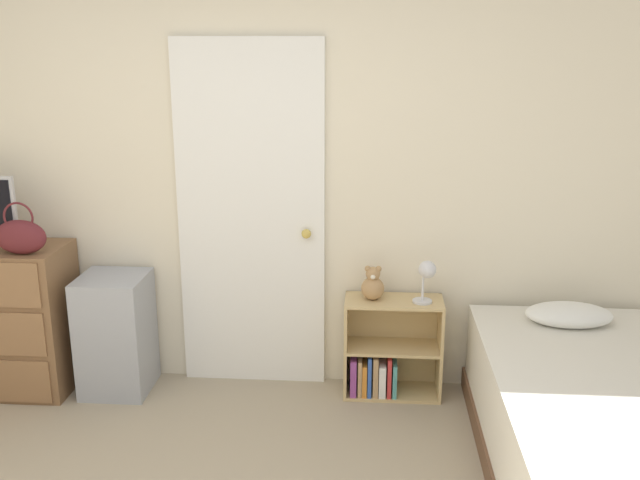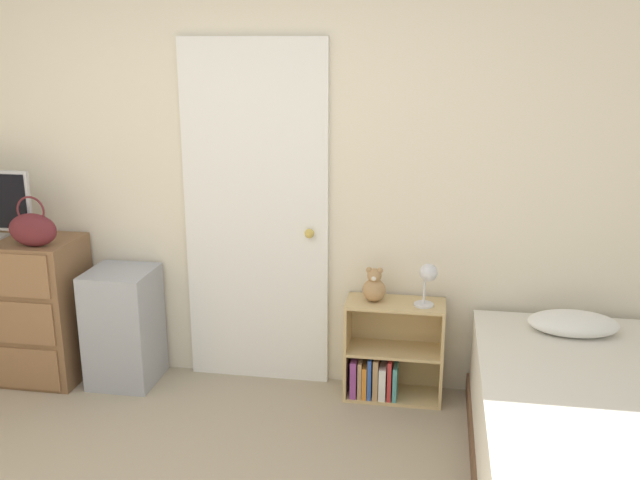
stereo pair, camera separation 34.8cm
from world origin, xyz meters
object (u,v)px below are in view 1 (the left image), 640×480
(desk_lamp, at_px, (427,274))
(bed, at_px, (602,434))
(handbag, at_px, (21,236))
(bookshelf, at_px, (386,356))
(teddy_bear, at_px, (373,285))
(storage_bin, at_px, (116,334))

(desk_lamp, distance_m, bed, 1.22)
(handbag, distance_m, desk_lamp, 2.26)
(bookshelf, distance_m, bed, 1.30)
(handbag, distance_m, teddy_bear, 1.98)
(desk_lamp, bearing_deg, bed, -46.14)
(handbag, relative_size, bookshelf, 0.50)
(desk_lamp, relative_size, bed, 0.13)
(handbag, distance_m, bookshelf, 2.17)
(bookshelf, distance_m, teddy_bear, 0.45)
(storage_bin, relative_size, desk_lamp, 2.83)
(handbag, xyz_separation_m, bed, (3.02, -0.63, -0.72))
(bookshelf, bearing_deg, teddy_bear, -177.44)
(handbag, relative_size, storage_bin, 0.42)
(teddy_bear, xyz_separation_m, desk_lamp, (0.30, -0.04, 0.09))
(teddy_bear, height_order, bed, teddy_bear)
(storage_bin, distance_m, desk_lamp, 1.85)
(handbag, height_order, teddy_bear, handbag)
(bookshelf, distance_m, desk_lamp, 0.57)
(storage_bin, relative_size, bed, 0.36)
(bookshelf, relative_size, desk_lamp, 2.35)
(handbag, height_order, storage_bin, handbag)
(bed, bearing_deg, desk_lamp, 133.86)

